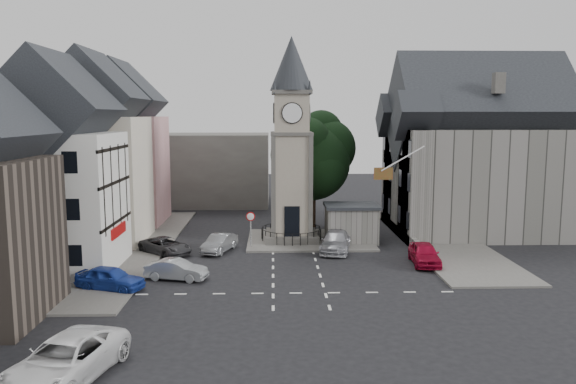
{
  "coord_description": "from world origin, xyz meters",
  "views": [
    {
      "loc": [
        -1.5,
        -36.6,
        10.17
      ],
      "look_at": [
        -0.36,
        5.0,
        4.43
      ],
      "focal_mm": 35.0,
      "sensor_mm": 36.0,
      "label": 1
    }
  ],
  "objects_px": {
    "clock_tower": "(291,141)",
    "stone_shelter": "(351,223)",
    "car_east_red": "(424,254)",
    "pedestrian": "(427,228)",
    "car_west_blue": "(110,278)"
  },
  "relations": [
    {
      "from": "clock_tower",
      "to": "stone_shelter",
      "type": "xyz_separation_m",
      "value": [
        4.8,
        -0.49,
        -6.57
      ]
    },
    {
      "from": "clock_tower",
      "to": "car_east_red",
      "type": "relative_size",
      "value": 3.71
    },
    {
      "from": "car_west_blue",
      "to": "pedestrian",
      "type": "distance_m",
      "value": 25.53
    },
    {
      "from": "clock_tower",
      "to": "stone_shelter",
      "type": "height_order",
      "value": "clock_tower"
    },
    {
      "from": "stone_shelter",
      "to": "pedestrian",
      "type": "distance_m",
      "value": 6.37
    },
    {
      "from": "car_east_red",
      "to": "pedestrian",
      "type": "bearing_deg",
      "value": 78.06
    },
    {
      "from": "clock_tower",
      "to": "car_east_red",
      "type": "bearing_deg",
      "value": -40.0
    },
    {
      "from": "clock_tower",
      "to": "car_west_blue",
      "type": "bearing_deg",
      "value": -131.32
    },
    {
      "from": "clock_tower",
      "to": "car_east_red",
      "type": "height_order",
      "value": "clock_tower"
    },
    {
      "from": "clock_tower",
      "to": "pedestrian",
      "type": "xyz_separation_m",
      "value": [
        11.1,
        0.19,
        -7.17
      ]
    },
    {
      "from": "car_west_blue",
      "to": "pedestrian",
      "type": "height_order",
      "value": "pedestrian"
    },
    {
      "from": "car_west_blue",
      "to": "car_east_red",
      "type": "relative_size",
      "value": 0.94
    },
    {
      "from": "clock_tower",
      "to": "car_west_blue",
      "type": "xyz_separation_m",
      "value": [
        -11.03,
        -12.54,
        -7.42
      ]
    },
    {
      "from": "pedestrian",
      "to": "stone_shelter",
      "type": "bearing_deg",
      "value": 8.5
    },
    {
      "from": "pedestrian",
      "to": "car_west_blue",
      "type": "bearing_deg",
      "value": 32.22
    }
  ]
}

